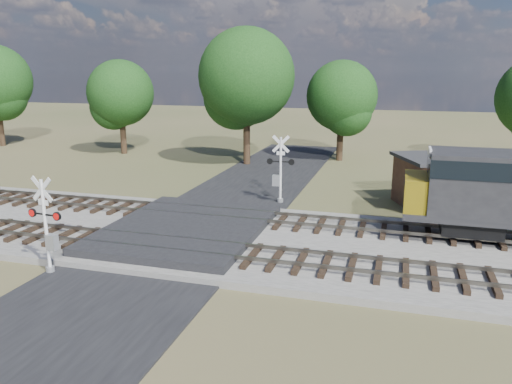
% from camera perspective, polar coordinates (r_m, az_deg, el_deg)
% --- Properties ---
extents(ground, '(160.00, 160.00, 0.00)m').
position_cam_1_polar(ground, '(23.64, -8.41, -5.44)').
color(ground, '#404B28').
rests_on(ground, ground).
extents(ballast_bed, '(140.00, 10.00, 0.30)m').
position_cam_1_polar(ballast_bed, '(22.08, 16.71, -6.90)').
color(ballast_bed, gray).
rests_on(ballast_bed, ground).
extents(road, '(7.00, 60.00, 0.08)m').
position_cam_1_polar(road, '(23.62, -8.41, -5.35)').
color(road, black).
rests_on(road, ground).
extents(crossing_panel, '(7.00, 9.00, 0.62)m').
position_cam_1_polar(crossing_panel, '(23.97, -7.94, -4.36)').
color(crossing_panel, '#262628').
rests_on(crossing_panel, ground).
extents(track_near, '(140.00, 2.60, 0.33)m').
position_cam_1_polar(track_near, '(20.64, -2.80, -6.99)').
color(track_near, black).
rests_on(track_near, ballast_bed).
extents(track_far, '(140.00, 2.60, 0.33)m').
position_cam_1_polar(track_far, '(25.17, 0.90, -3.09)').
color(track_far, black).
rests_on(track_far, ballast_bed).
extents(crossing_signal_near, '(1.56, 0.36, 3.87)m').
position_cam_1_polar(crossing_signal_near, '(20.74, -22.66, -4.49)').
color(crossing_signal_near, silver).
rests_on(crossing_signal_near, ground).
extents(crossing_signal_far, '(1.64, 0.35, 4.07)m').
position_cam_1_polar(crossing_signal_far, '(29.28, 2.65, 1.91)').
color(crossing_signal_far, silver).
rests_on(crossing_signal_far, ground).
extents(equipment_shed, '(5.66, 5.66, 2.95)m').
position_cam_1_polar(equipment_shed, '(30.43, 20.10, 1.14)').
color(equipment_shed, '#49291F').
rests_on(equipment_shed, ground).
extents(treeline, '(83.39, 11.14, 11.05)m').
position_cam_1_polar(treeline, '(40.88, 16.55, 11.58)').
color(treeline, black).
rests_on(treeline, ground).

